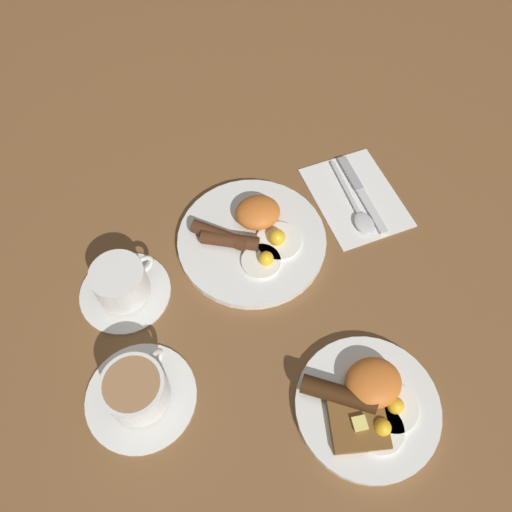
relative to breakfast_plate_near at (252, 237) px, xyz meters
name	(u,v)px	position (x,y,z in m)	size (l,w,h in m)	color
ground_plane	(252,243)	(0.00, 0.00, -0.01)	(3.00, 3.00, 0.00)	brown
breakfast_plate_near	(252,237)	(0.00, 0.00, 0.00)	(0.26, 0.26, 0.05)	white
breakfast_plate_far	(367,403)	(-0.07, 0.33, 0.00)	(0.21, 0.21, 0.05)	white
teacup_near	(122,284)	(0.23, 0.03, 0.02)	(0.15, 0.15, 0.07)	white
teacup_far	(138,391)	(0.24, 0.21, 0.02)	(0.17, 0.17, 0.07)	white
napkin	(356,197)	(-0.21, -0.03, -0.01)	(0.15, 0.20, 0.01)	white
knife	(359,189)	(-0.23, -0.04, -0.01)	(0.02, 0.19, 0.01)	silver
spoon	(360,215)	(-0.20, 0.01, -0.01)	(0.03, 0.18, 0.01)	silver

